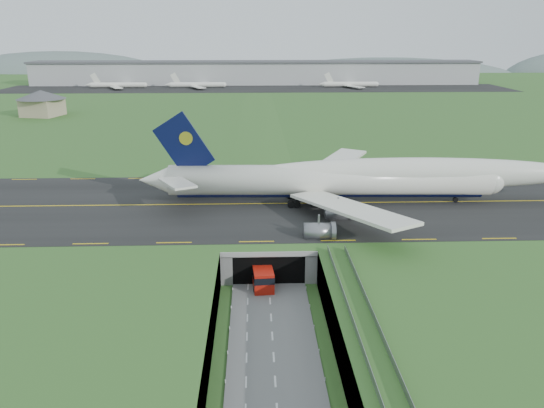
{
  "coord_description": "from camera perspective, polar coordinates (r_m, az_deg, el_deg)",
  "views": [
    {
      "loc": [
        -2.24,
        -71.83,
        40.14
      ],
      "look_at": [
        0.92,
        20.0,
        10.28
      ],
      "focal_mm": 35.0,
      "sensor_mm": 36.0,
      "label": 1
    }
  ],
  "objects": [
    {
      "name": "jumbo_jet",
      "position": [
        111.05,
        9.57,
        2.71
      ],
      "size": [
        92.51,
        59.89,
        19.82
      ],
      "rotation": [
        0.0,
        0.0,
        -0.03
      ],
      "color": "white",
      "rests_on": "ground"
    },
    {
      "name": "distant_hills",
      "position": [
        508.15,
        5.72,
        12.93
      ],
      "size": [
        700.0,
        91.0,
        60.0
      ],
      "color": "slate",
      "rests_on": "ground"
    },
    {
      "name": "service_building",
      "position": [
        248.1,
        -23.54,
        10.14
      ],
      "size": [
        24.25,
        24.25,
        10.95
      ],
      "rotation": [
        0.0,
        0.0,
        -0.24
      ],
      "color": "tan",
      "rests_on": "ground"
    },
    {
      "name": "shuttle_tram",
      "position": [
        88.63,
        -1.07,
        -7.55
      ],
      "size": [
        3.9,
        8.86,
        3.5
      ],
      "rotation": [
        0.0,
        0.0,
        0.08
      ],
      "color": "#B2160B",
      "rests_on": "ground"
    },
    {
      "name": "tunnel_portal",
      "position": [
        95.91,
        -0.48,
        -4.56
      ],
      "size": [
        17.0,
        22.3,
        6.0
      ],
      "color": "gray",
      "rests_on": "ground"
    },
    {
      "name": "airfield_deck",
      "position": [
        80.89,
        -0.17,
        -9.33
      ],
      "size": [
        800.0,
        800.0,
        6.0
      ],
      "primitive_type": "cube",
      "color": "gray",
      "rests_on": "ground"
    },
    {
      "name": "ground",
      "position": [
        82.31,
        -0.16,
        -11.18
      ],
      "size": [
        900.0,
        900.0,
        0.0
      ],
      "primitive_type": "plane",
      "color": "#2F5B24",
      "rests_on": "ground"
    },
    {
      "name": "trench_road",
      "position": [
        75.8,
        0.02,
        -13.88
      ],
      "size": [
        12.0,
        75.0,
        0.2
      ],
      "primitive_type": "cube",
      "color": "slate",
      "rests_on": "ground"
    },
    {
      "name": "taxiway",
      "position": [
        110.24,
        -0.71,
        0.01
      ],
      "size": [
        800.0,
        44.0,
        0.18
      ],
      "primitive_type": "cube",
      "color": "black",
      "rests_on": "airfield_deck"
    },
    {
      "name": "guideway",
      "position": [
        64.55,
        10.55,
        -14.98
      ],
      "size": [
        3.0,
        53.0,
        7.05
      ],
      "color": "#A8A8A3",
      "rests_on": "ground"
    },
    {
      "name": "cargo_terminal",
      "position": [
        372.17,
        -1.7,
        13.96
      ],
      "size": [
        320.0,
        67.0,
        15.6
      ],
      "color": "#B2B2B2",
      "rests_on": "ground"
    }
  ]
}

